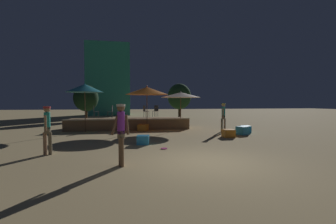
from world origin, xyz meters
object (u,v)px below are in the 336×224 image
at_px(cube_seat_1, 228,133).
at_px(bistro_chair_0, 111,110).
at_px(bistro_chair_1, 145,110).
at_px(frisbee_disc, 164,148).
at_px(cube_seat_0, 245,129).
at_px(bistro_chair_2, 156,110).
at_px(person_0, 47,127).
at_px(background_tree_1, 86,98).
at_px(patio_umbrella_1, 147,91).
at_px(background_tree_0, 179,97).
at_px(bistro_chair_3, 95,110).
at_px(cube_seat_4, 143,140).
at_px(person_1, 121,130).
at_px(cube_seat_3, 242,130).
at_px(patio_umbrella_2, 85,88).
at_px(person_2, 223,115).
at_px(cube_seat_2, 143,128).

relative_size(cube_seat_1, bistro_chair_0, 0.67).
bearing_deg(bistro_chair_1, cube_seat_1, -161.26).
bearing_deg(frisbee_disc, cube_seat_0, 34.78).
bearing_deg(bistro_chair_2, person_0, -84.49).
bearing_deg(bistro_chair_0, background_tree_1, -154.51).
distance_m(patio_umbrella_1, background_tree_0, 13.08).
xyz_separation_m(bistro_chair_1, bistro_chair_3, (-3.64, 0.11, 0.00)).
xyz_separation_m(cube_seat_4, background_tree_0, (5.73, 17.04, 2.47)).
xyz_separation_m(person_0, person_1, (2.68, -1.99, 0.07)).
relative_size(cube_seat_0, bistro_chair_1, 0.69).
bearing_deg(person_0, bistro_chair_3, -94.21).
bearing_deg(frisbee_disc, cube_seat_3, 31.99).
bearing_deg(bistro_chair_3, patio_umbrella_2, 153.82).
distance_m(bistro_chair_2, bistro_chair_3, 4.55).
distance_m(cube_seat_1, person_2, 2.49).
height_order(patio_umbrella_2, bistro_chair_1, patio_umbrella_2).
bearing_deg(bistro_chair_3, person_1, 179.25).
bearing_deg(cube_seat_1, person_0, -161.79).
bearing_deg(person_1, patio_umbrella_2, -174.43).
xyz_separation_m(cube_seat_1, bistro_chair_0, (-6.66, 5.20, 1.14)).
bearing_deg(background_tree_1, patio_umbrella_2, -80.72).
height_order(patio_umbrella_2, person_0, patio_umbrella_2).
distance_m(cube_seat_4, person_2, 6.59).
xyz_separation_m(cube_seat_2, background_tree_1, (-5.28, 9.44, 2.17)).
bearing_deg(bistro_chair_1, person_2, -141.86).
height_order(cube_seat_1, person_1, person_1).
height_order(cube_seat_4, person_1, person_1).
bearing_deg(cube_seat_0, patio_umbrella_1, 161.48).
xyz_separation_m(patio_umbrella_1, bistro_chair_3, (-3.63, 1.72, -1.36)).
xyz_separation_m(patio_umbrella_1, bistro_chair_1, (0.01, 1.61, -1.36)).
relative_size(bistro_chair_2, bistro_chair_3, 1.00).
relative_size(person_2, bistro_chair_0, 2.08).
bearing_deg(patio_umbrella_2, cube_seat_2, -2.16).
height_order(cube_seat_4, bistro_chair_3, bistro_chair_3).
height_order(cube_seat_4, background_tree_1, background_tree_1).
xyz_separation_m(person_1, background_tree_0, (6.63, 20.50, 1.59)).
height_order(patio_umbrella_1, cube_seat_1, patio_umbrella_1).
distance_m(cube_seat_0, frisbee_disc, 7.30).
height_order(person_0, bistro_chair_3, person_0).
xyz_separation_m(patio_umbrella_2, cube_seat_1, (8.22, -3.79, -2.64)).
xyz_separation_m(cube_seat_3, bistro_chair_0, (-7.95, 4.39, 1.11)).
height_order(patio_umbrella_2, cube_seat_3, patio_umbrella_2).
bearing_deg(cube_seat_0, cube_seat_4, -156.49).
relative_size(cube_seat_2, bistro_chair_0, 0.90).
xyz_separation_m(patio_umbrella_2, bistro_chair_2, (4.92, 2.14, -1.50)).
height_order(cube_seat_3, cube_seat_4, cube_seat_3).
xyz_separation_m(cube_seat_2, frisbee_disc, (0.42, -6.17, -0.20)).
distance_m(cube_seat_3, bistro_chair_0, 9.14).
distance_m(cube_seat_0, bistro_chair_0, 9.39).
distance_m(cube_seat_2, frisbee_disc, 6.19).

